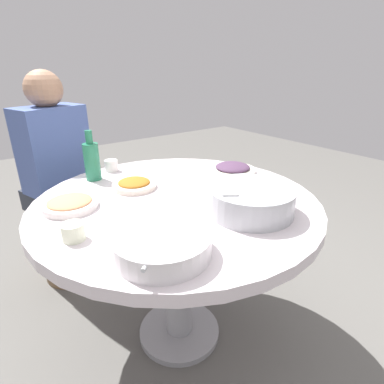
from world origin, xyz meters
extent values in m
plane|color=#5B5955|center=(0.00, 0.00, 0.00)|extent=(8.00, 8.00, 0.00)
cylinder|color=#99999E|center=(0.00, 0.00, 0.01)|extent=(0.39, 0.39, 0.03)
cylinder|color=#99999E|center=(0.00, 0.00, 0.36)|extent=(0.12, 0.12, 0.67)
cylinder|color=silver|center=(0.00, 0.00, 0.72)|extent=(1.15, 1.15, 0.04)
cylinder|color=#B2B5BA|center=(0.14, -0.27, 0.79)|extent=(0.32, 0.32, 0.10)
ellipsoid|color=white|center=(0.14, -0.27, 0.79)|extent=(0.26, 0.26, 0.11)
cube|color=white|center=(0.07, -0.22, 0.84)|extent=(0.13, 0.16, 0.01)
cylinder|color=silver|center=(-0.26, -0.31, 0.77)|extent=(0.29, 0.29, 0.07)
cylinder|color=#34120E|center=(-0.26, -0.31, 0.77)|extent=(0.25, 0.25, 0.05)
cylinder|color=silver|center=(-0.26, -0.31, 0.80)|extent=(0.24, 0.22, 0.01)
cylinder|color=silver|center=(-0.09, 0.21, 0.75)|extent=(0.19, 0.19, 0.02)
ellipsoid|color=#A9631D|center=(-0.09, 0.21, 0.77)|extent=(0.14, 0.14, 0.03)
cylinder|color=silver|center=(0.41, 0.10, 0.75)|extent=(0.23, 0.23, 0.02)
ellipsoid|color=#4B324C|center=(0.41, 0.10, 0.77)|extent=(0.17, 0.17, 0.04)
cylinder|color=silver|center=(-0.38, 0.17, 0.75)|extent=(0.21, 0.21, 0.02)
ellipsoid|color=tan|center=(-0.38, 0.17, 0.77)|extent=(0.16, 0.16, 0.03)
cylinder|color=#257954|center=(-0.19, 0.42, 0.83)|extent=(0.07, 0.07, 0.17)
cylinder|color=#257954|center=(-0.19, 0.42, 0.94)|extent=(0.03, 0.03, 0.06)
cylinder|color=beige|center=(-0.44, -0.07, 0.77)|extent=(0.07, 0.07, 0.05)
cylinder|color=white|center=(-0.07, 0.49, 0.77)|extent=(0.07, 0.07, 0.06)
cylinder|color=brown|center=(-0.26, 0.81, 0.23)|extent=(0.35, 0.35, 0.47)
cube|color=#2D333D|center=(-0.26, 0.81, 0.53)|extent=(0.41, 0.42, 0.12)
cube|color=#475C9A|center=(-0.26, 0.81, 0.82)|extent=(0.38, 0.29, 0.46)
sphere|color=#A67B5F|center=(-0.26, 0.81, 1.13)|extent=(0.19, 0.19, 0.19)
camera|label=1|loc=(-0.65, -0.96, 1.25)|focal=28.77mm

